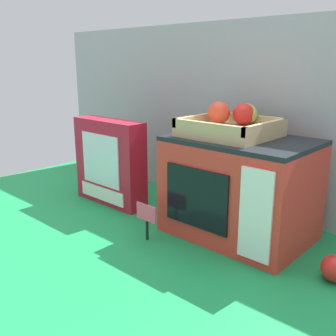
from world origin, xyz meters
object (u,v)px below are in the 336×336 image
cookie_set_box (110,162)px  price_sign (147,216)px  toy_microwave (239,188)px  loose_toy_apple (335,268)px  food_groups_crate (232,124)px

cookie_set_box → price_sign: (0.30, -0.12, -0.07)m
toy_microwave → price_sign: (-0.16, -0.19, -0.07)m
price_sign → loose_toy_apple: 0.46m
food_groups_crate → price_sign: bearing=-117.5°
loose_toy_apple → toy_microwave: bearing=167.8°
toy_microwave → loose_toy_apple: 0.31m
food_groups_crate → price_sign: (-0.11, -0.22, -0.23)m
cookie_set_box → loose_toy_apple: (0.74, 0.01, -0.11)m
toy_microwave → cookie_set_box: size_ratio=1.31×
cookie_set_box → price_sign: cookie_set_box is taller
food_groups_crate → cookie_set_box: food_groups_crate is taller
food_groups_crate → price_sign: 0.34m
food_groups_crate → cookie_set_box: 0.45m
cookie_set_box → price_sign: 0.33m
loose_toy_apple → price_sign: bearing=-163.5°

